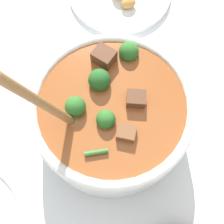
% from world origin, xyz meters
% --- Properties ---
extents(ground_plane, '(4.00, 4.00, 0.00)m').
position_xyz_m(ground_plane, '(0.00, 0.00, 0.00)').
color(ground_plane, silver).
extents(stew_bowl, '(0.26, 0.26, 0.29)m').
position_xyz_m(stew_bowl, '(0.00, 0.00, 0.07)').
color(stew_bowl, white).
rests_on(stew_bowl, ground_plane).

